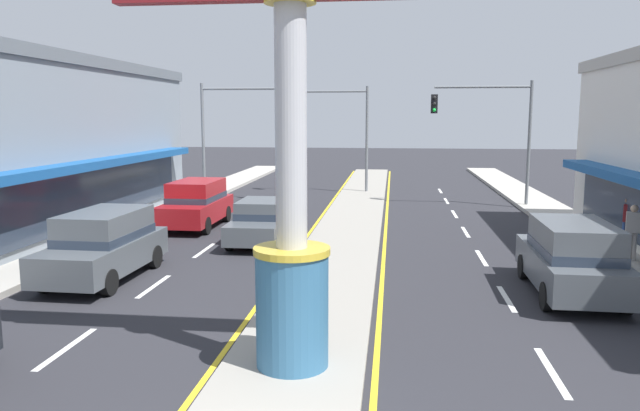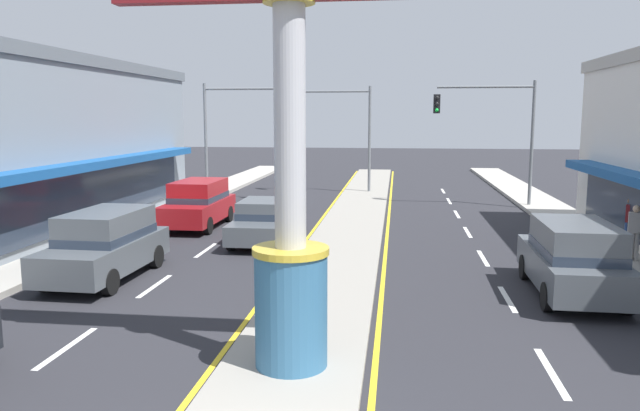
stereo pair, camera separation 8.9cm
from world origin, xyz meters
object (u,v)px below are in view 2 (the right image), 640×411
at_px(traffic_light_median_far, 344,121).
at_px(suv_far_left_oncoming, 105,244).
at_px(pedestrian_near_kerb, 630,219).
at_px(pedestrian_far_side, 635,229).
at_px(suv_near_right_lane, 198,203).
at_px(suv_far_right_lane, 573,258).
at_px(sedan_near_left_lane, 263,221).
at_px(traffic_light_right_side, 496,121).
at_px(district_sign, 290,142).
at_px(traffic_light_left_side, 238,121).

xyz_separation_m(traffic_light_median_far, suv_far_left_oncoming, (-4.93, -19.60, -3.21)).
xyz_separation_m(pedestrian_near_kerb, pedestrian_far_side, (-0.55, -1.99, 0.02)).
relative_size(suv_near_right_lane, suv_far_right_lane, 0.99).
height_order(sedan_near_left_lane, pedestrian_far_side, pedestrian_far_side).
relative_size(traffic_light_right_side, suv_near_right_lane, 1.34).
bearing_deg(pedestrian_near_kerb, district_sign, -131.16).
bearing_deg(suv_far_right_lane, pedestrian_far_side, 51.72).
bearing_deg(traffic_light_median_far, suv_far_left_oncoming, -104.10).
distance_m(sedan_near_left_lane, suv_far_left_oncoming, 6.24).
height_order(traffic_light_left_side, sedan_near_left_lane, traffic_light_left_side).
bearing_deg(sedan_near_left_lane, traffic_light_right_side, 45.51).
bearing_deg(traffic_light_left_side, pedestrian_far_side, -38.28).
bearing_deg(district_sign, suv_far_right_lane, 41.14).
bearing_deg(suv_far_right_lane, pedestrian_near_kerb, 58.95).
distance_m(traffic_light_right_side, suv_far_left_oncoming, 19.91).
xyz_separation_m(traffic_light_left_side, traffic_light_right_side, (13.05, -0.59, 0.00)).
height_order(sedan_near_left_lane, pedestrian_near_kerb, pedestrian_near_kerb).
bearing_deg(traffic_light_left_side, traffic_light_right_side, -2.59).
bearing_deg(district_sign, traffic_light_right_side, 72.34).
relative_size(suv_near_right_lane, sedan_near_left_lane, 1.07).
height_order(traffic_light_right_side, pedestrian_near_kerb, traffic_light_right_side).
relative_size(traffic_light_median_far, pedestrian_near_kerb, 3.74).
height_order(suv_far_right_lane, pedestrian_far_side, suv_far_right_lane).
height_order(traffic_light_left_side, suv_far_left_oncoming, traffic_light_left_side).
xyz_separation_m(district_sign, traffic_light_median_far, (-1.31, 25.17, 0.11)).
height_order(traffic_light_right_side, pedestrian_far_side, traffic_light_right_side).
bearing_deg(suv_far_left_oncoming, traffic_light_right_side, 49.48).
relative_size(traffic_light_median_far, pedestrian_far_side, 3.67).
relative_size(traffic_light_right_side, traffic_light_median_far, 1.00).
relative_size(district_sign, suv_far_right_lane, 1.72).
height_order(traffic_light_right_side, suv_far_right_lane, traffic_light_right_side).
height_order(district_sign, traffic_light_right_side, district_sign).
xyz_separation_m(traffic_light_left_side, suv_near_right_lane, (0.29, -7.51, -3.26)).
height_order(traffic_light_median_far, suv_far_right_lane, traffic_light_median_far).
bearing_deg(district_sign, pedestrian_far_side, 44.79).
height_order(suv_near_right_lane, suv_far_right_lane, same).
bearing_deg(sedan_near_left_lane, traffic_light_median_far, 83.51).
relative_size(suv_far_right_lane, suv_far_left_oncoming, 1.00).
bearing_deg(suv_near_right_lane, sedan_near_left_lane, -39.48).
relative_size(district_sign, traffic_light_right_side, 1.29).
relative_size(traffic_light_left_side, sedan_near_left_lane, 1.44).
xyz_separation_m(suv_far_left_oncoming, pedestrian_far_side, (15.18, 3.31, 0.15)).
distance_m(district_sign, suv_far_left_oncoming, 8.92).
relative_size(traffic_light_median_far, suv_near_right_lane, 1.34).
bearing_deg(pedestrian_far_side, suv_far_left_oncoming, -167.68).
xyz_separation_m(sedan_near_left_lane, suv_far_left_oncoming, (-3.30, -5.30, 0.20)).
bearing_deg(traffic_light_right_side, traffic_light_left_side, 177.41).
bearing_deg(pedestrian_far_side, traffic_light_left_side, 141.72).
distance_m(district_sign, pedestrian_near_kerb, 14.73).
xyz_separation_m(district_sign, suv_far_left_oncoming, (-6.24, 5.56, -3.11)).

